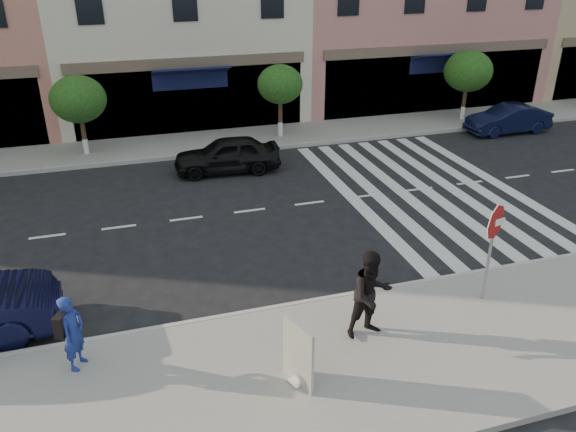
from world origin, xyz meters
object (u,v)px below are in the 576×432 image
at_px(stop_sign, 494,231).
at_px(poster_board, 298,355).
at_px(walker, 371,294).
at_px(car_far_mid, 227,155).
at_px(photographer, 73,333).
at_px(car_far_right, 508,119).

distance_m(stop_sign, poster_board, 5.26).
relative_size(walker, car_far_mid, 0.50).
distance_m(photographer, car_far_right, 21.00).
distance_m(stop_sign, car_far_mid, 11.01).
height_order(photographer, car_far_mid, photographer).
height_order(walker, car_far_right, walker).
relative_size(photographer, car_far_mid, 0.41).
xyz_separation_m(stop_sign, photographer, (-8.90, 0.31, -0.98)).
xyz_separation_m(stop_sign, car_far_right, (8.99, 11.32, -1.30)).
xyz_separation_m(stop_sign, poster_board, (-4.95, -1.39, -1.13)).
relative_size(walker, car_far_right, 0.51).
bearing_deg(poster_board, walker, 8.43).
relative_size(stop_sign, walker, 1.25).
height_order(walker, poster_board, walker).
bearing_deg(stop_sign, poster_board, -173.69).
distance_m(stop_sign, walker, 3.19).
distance_m(photographer, poster_board, 4.30).
xyz_separation_m(walker, poster_board, (-1.88, -0.98, -0.33)).
bearing_deg(stop_sign, walker, 178.13).
distance_m(stop_sign, car_far_right, 14.51).
xyz_separation_m(walker, car_far_mid, (-0.88, 10.61, -0.47)).
bearing_deg(poster_board, car_far_right, 23.12).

